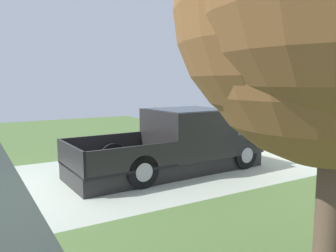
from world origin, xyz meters
name	(u,v)px	position (x,y,z in m)	size (l,w,h in m)	color
pickup_truck	(182,143)	(0.23, 4.09, 0.76)	(2.29, 5.53, 1.72)	black
person_with_hat	(155,129)	(-1.04, 3.90, 1.01)	(0.45, 0.37, 1.71)	black
handbag	(153,159)	(-0.87, 3.74, 0.13)	(0.31, 0.16, 0.41)	#232328
front_yard_tree	(328,9)	(5.99, 1.97, 3.18)	(3.17, 3.17, 4.64)	brown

